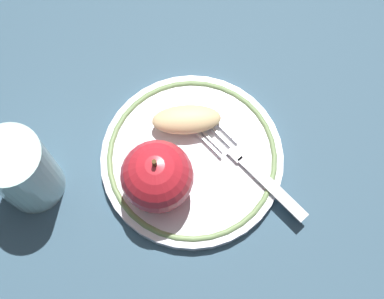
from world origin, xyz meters
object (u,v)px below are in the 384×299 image
object	(u,v)px
plate	(192,158)
fork	(249,169)
apple_red_whole	(157,176)
apple_slice_front	(187,120)
drinking_glass	(23,171)

from	to	relation	value
plate	fork	size ratio (longest dim) A/B	1.34
apple_red_whole	apple_slice_front	size ratio (longest dim) A/B	1.10
apple_slice_front	drinking_glass	size ratio (longest dim) A/B	0.75
fork	apple_slice_front	bearing A→B (deg)	8.51
apple_slice_front	fork	world-z (taller)	apple_slice_front
fork	apple_red_whole	bearing A→B (deg)	58.23
apple_red_whole	fork	xyz separation A→B (m)	(-0.09, -0.03, -0.03)
apple_red_whole	fork	world-z (taller)	apple_red_whole
apple_slice_front	drinking_glass	xyz separation A→B (m)	(0.15, 0.09, 0.02)
plate	drinking_glass	bearing A→B (deg)	19.43
plate	apple_red_whole	bearing A→B (deg)	55.06
plate	drinking_glass	world-z (taller)	drinking_glass
drinking_glass	plate	bearing A→B (deg)	-160.57
plate	drinking_glass	distance (m)	0.17
fork	plate	bearing A→B (deg)	32.76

